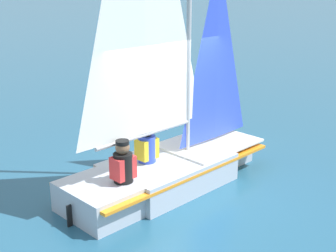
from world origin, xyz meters
TOP-DOWN VIEW (x-y plane):
  - ground_plane at (0.00, 0.00)m, footprint 260.00×260.00m
  - sailboat_main at (0.04, -0.01)m, footprint 4.11×2.18m
  - sailor_helm at (0.30, -0.23)m, footprint 0.39×0.35m
  - sailor_crew at (1.16, -0.05)m, footprint 0.39×0.35m

SIDE VIEW (x-z plane):
  - ground_plane at x=0.00m, z-range 0.00..0.00m
  - sailor_helm at x=0.30m, z-range 0.04..1.20m
  - sailor_crew at x=1.16m, z-range 0.05..1.21m
  - sailboat_main at x=0.04m, z-range -2.21..3.97m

